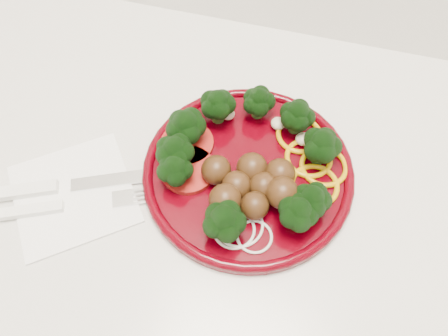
% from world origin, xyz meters
% --- Properties ---
extents(counter, '(2.40, 0.60, 0.90)m').
position_xyz_m(counter, '(0.00, 1.70, 0.45)').
color(counter, silver).
rests_on(counter, ground).
extents(plate, '(0.28, 0.28, 0.06)m').
position_xyz_m(plate, '(-0.11, 1.71, 0.92)').
color(plate, '#400008').
rests_on(plate, counter).
extents(napkin, '(0.21, 0.21, 0.00)m').
position_xyz_m(napkin, '(-0.32, 1.62, 0.90)').
color(napkin, white).
rests_on(napkin, counter).
extents(knife, '(0.21, 0.11, 0.01)m').
position_xyz_m(knife, '(-0.34, 1.62, 0.91)').
color(knife, silver).
rests_on(knife, napkin).
extents(fork, '(0.19, 0.10, 0.01)m').
position_xyz_m(fork, '(-0.34, 1.59, 0.91)').
color(fork, white).
rests_on(fork, napkin).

